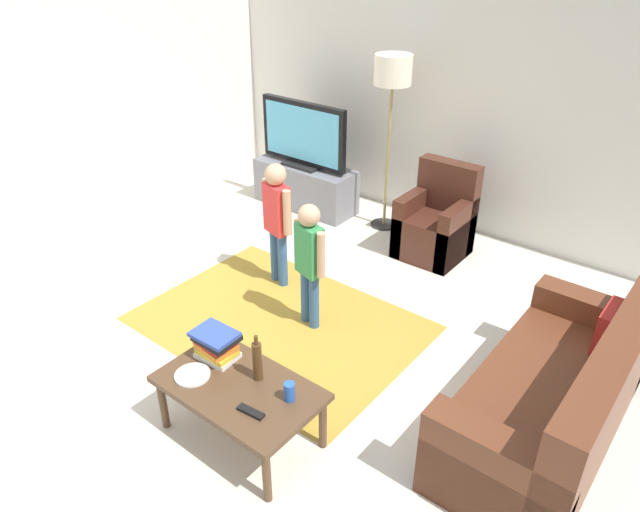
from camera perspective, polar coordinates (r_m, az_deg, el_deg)
The scene contains 17 objects.
ground at distance 4.43m, azimuth -4.93°, elevation -10.37°, with size 7.80×7.80×0.00m, color beige.
wall_back at distance 6.10m, azimuth 14.69°, elevation 14.61°, with size 6.00×0.12×2.70m, color silver.
wall_left at distance 6.09m, azimuth -27.20°, elevation 12.34°, with size 0.12×6.00×2.70m, color silver.
area_rug at distance 4.82m, azimuth -3.93°, elevation -6.49°, with size 2.20×1.60×0.01m, color #B28C33.
tv_stand at distance 6.68m, azimuth -1.45°, elevation 6.79°, with size 1.20×0.44×0.50m.
tv at distance 6.45m, azimuth -1.64°, elevation 11.69°, with size 1.10×0.28×0.71m.
couch at distance 3.97m, azimuth 22.40°, elevation -13.04°, with size 0.80×1.80×0.86m.
armchair at distance 5.78m, azimuth 11.31°, elevation 2.96°, with size 0.60×0.60×0.90m.
floor_lamp at distance 5.85m, azimuth 7.08°, elevation 16.67°, with size 0.36×0.36×1.78m.
child_near_tv at distance 5.02m, azimuth -4.21°, elevation 4.10°, with size 0.37×0.19×1.13m.
child_center at distance 4.46m, azimuth -1.04°, elevation 0.08°, with size 0.35×0.18×1.06m.
coffee_table at distance 3.67m, azimuth -7.87°, elevation -12.92°, with size 1.00×0.60×0.42m.
book_stack at distance 3.79m, azimuth -10.07°, elevation -8.49°, with size 0.28×0.22×0.20m.
bottle at distance 3.58m, azimuth -6.12°, elevation -10.11°, with size 0.06×0.06×0.32m.
tv_remote at distance 3.45m, azimuth -6.76°, elevation -14.84°, with size 0.17×0.05×0.02m, color black.
soda_can at distance 3.48m, azimuth -3.00°, elevation -13.06°, with size 0.07×0.07×0.12m, color #2659B2.
plate at distance 3.74m, azimuth -12.33°, elevation -11.27°, with size 0.22×0.22×0.02m.
Camera 1 is at (2.39, -2.40, 2.84)m, focal length 32.84 mm.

